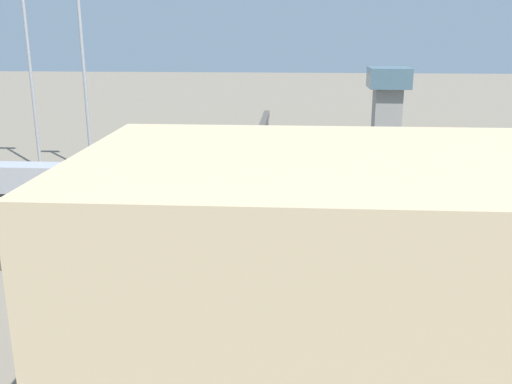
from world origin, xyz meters
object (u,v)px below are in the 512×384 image
object	(u,v)px
light_mast_0	(81,39)
light_mast_2	(27,37)
train_on_track_3	(285,192)
maintenance_shed	(472,298)
signal_gantry	(259,145)
train_on_track_5	(424,230)
control_tower	(387,106)

from	to	relation	value
light_mast_0	light_mast_2	size ratio (longest dim) A/B	0.99
train_on_track_3	maintenance_shed	size ratio (longest dim) A/B	2.55
signal_gantry	train_on_track_3	bearing A→B (deg)	180.00
train_on_track_3	light_mast_0	bearing A→B (deg)	-32.13
train_on_track_5	light_mast_2	distance (m)	58.21
signal_gantry	train_on_track_5	bearing A→B (deg)	146.88
train_on_track_5	light_mast_2	size ratio (longest dim) A/B	0.35
light_mast_2	signal_gantry	size ratio (longest dim) A/B	0.82
control_tower	signal_gantry	bearing A→B (deg)	58.89
train_on_track_3	train_on_track_5	xyz separation A→B (m)	(-12.49, 10.00, -0.44)
light_mast_0	control_tower	xyz separation A→B (m)	(-42.00, -12.21, -10.01)
train_on_track_3	light_mast_0	world-z (taller)	light_mast_0
light_mast_2	signal_gantry	xyz separation A→B (m)	(-32.53, 18.97, -10.58)
signal_gantry	control_tower	world-z (taller)	control_tower
light_mast_2	maintenance_shed	distance (m)	69.79
maintenance_shed	control_tower	world-z (taller)	maintenance_shed
light_mast_2	control_tower	distance (m)	52.25
light_mast_2	train_on_track_5	bearing A→B (deg)	148.81
train_on_track_5	maintenance_shed	distance (m)	23.94
light_mast_0	maintenance_shed	world-z (taller)	light_mast_0
control_tower	light_mast_2	bearing A→B (deg)	11.59
light_mast_0	maintenance_shed	xyz separation A→B (m)	(-36.69, 50.33, -11.07)
light_mast_0	signal_gantry	distance (m)	31.47
light_mast_0	signal_gantry	world-z (taller)	light_mast_0
train_on_track_5	light_mast_0	bearing A→B (deg)	-34.31
train_on_track_3	light_mast_2	distance (m)	43.08
train_on_track_3	light_mast_0	size ratio (longest dim) A/B	3.36
light_mast_0	maintenance_shed	size ratio (longest dim) A/B	0.76
maintenance_shed	control_tower	size ratio (longest dim) A/B	2.73
train_on_track_5	maintenance_shed	xyz separation A→B (m)	(2.97, 23.26, 4.79)
signal_gantry	maintenance_shed	xyz separation A→B (m)	(-12.35, 33.26, -0.71)
light_mast_0	signal_gantry	size ratio (longest dim) A/B	0.81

